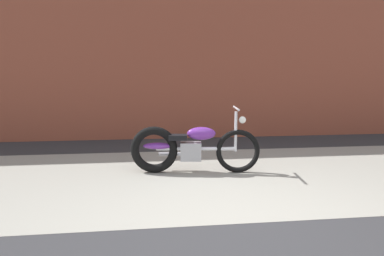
% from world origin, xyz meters
% --- Properties ---
extents(ground_plane, '(80.00, 80.00, 0.00)m').
position_xyz_m(ground_plane, '(0.00, 0.00, 0.00)').
color(ground_plane, '#2D2D30').
extents(sidewalk_slab, '(36.00, 3.50, 0.01)m').
position_xyz_m(sidewalk_slab, '(0.00, 1.75, 0.00)').
color(sidewalk_slab, gray).
rests_on(sidewalk_slab, ground).
extents(brick_building_wall, '(36.00, 0.50, 5.22)m').
position_xyz_m(brick_building_wall, '(0.00, 5.20, 2.61)').
color(brick_building_wall, brown).
rests_on(brick_building_wall, ground).
extents(motorcycle_purple, '(2.00, 0.61, 1.03)m').
position_xyz_m(motorcycle_purple, '(-0.35, 1.95, 0.40)').
color(motorcycle_purple, black).
rests_on(motorcycle_purple, ground).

